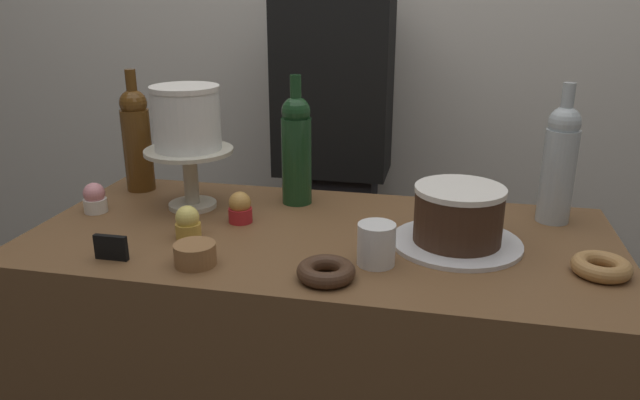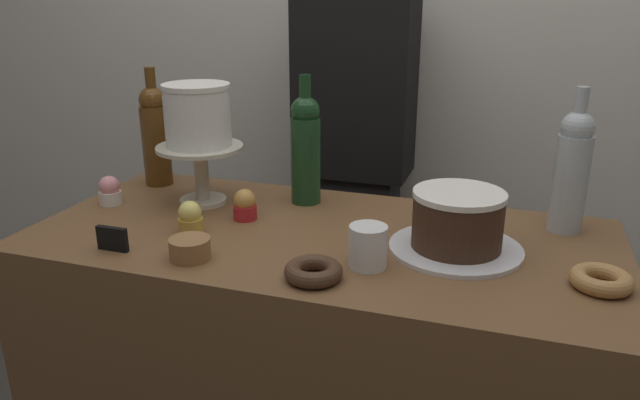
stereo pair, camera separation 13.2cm
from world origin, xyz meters
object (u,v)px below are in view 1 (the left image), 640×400
barista_figure (333,174)px  cupcake_strawberry (95,198)px  wine_bottle_green (296,148)px  donut_maple (601,267)px  donut_chocolate (326,271)px  chocolate_round_cake (458,215)px  cupcake_lemon (188,223)px  price_sign_chalkboard (111,248)px  wine_bottle_clear (559,162)px  wine_bottle_amber (137,138)px  coffee_cup_ceramic (376,244)px  cookie_stack (195,254)px  white_layer_cake (186,118)px  cake_stand_pedestal (190,168)px  cupcake_caramel (240,208)px

barista_figure → cupcake_strawberry: bearing=-126.8°
wine_bottle_green → donut_maple: (0.67, -0.28, -0.13)m
cupcake_strawberry → donut_chocolate: 0.67m
chocolate_round_cake → donut_maple: size_ratio=1.69×
wine_bottle_green → cupcake_lemon: size_ratio=4.38×
cupcake_strawberry → barista_figure: (0.47, 0.63, -0.09)m
wine_bottle_green → price_sign_chalkboard: wine_bottle_green is taller
wine_bottle_clear → cupcake_lemon: 0.85m
wine_bottle_amber → coffee_cup_ceramic: 0.78m
cupcake_strawberry → barista_figure: size_ratio=0.05×
price_sign_chalkboard → cookie_stack: bearing=4.6°
price_sign_chalkboard → donut_maple: bearing=8.2°
donut_maple → wine_bottle_green: bearing=157.3°
chocolate_round_cake → coffee_cup_ceramic: bearing=-141.0°
cupcake_strawberry → wine_bottle_amber: bearing=83.4°
cookie_stack → price_sign_chalkboard: 0.18m
white_layer_cake → chocolate_round_cake: white_layer_cake is taller
cake_stand_pedestal → barista_figure: bearing=65.2°
chocolate_round_cake → donut_maple: 0.29m
chocolate_round_cake → price_sign_chalkboard: size_ratio=2.71×
donut_chocolate → cupcake_caramel: bearing=135.9°
cake_stand_pedestal → wine_bottle_green: 0.27m
barista_figure → cupcake_caramel: bearing=-99.2°
wine_bottle_green → price_sign_chalkboard: size_ratio=4.65×
cupcake_strawberry → donut_chocolate: bearing=-20.8°
white_layer_cake → wine_bottle_amber: bearing=151.6°
wine_bottle_clear → price_sign_chalkboard: (-0.90, -0.42, -0.12)m
wine_bottle_clear → wine_bottle_green: 0.62m
donut_maple → price_sign_chalkboard: bearing=-171.8°
wine_bottle_amber → barista_figure: (0.45, 0.44, -0.20)m
white_layer_cake → cupcake_strawberry: 0.30m
white_layer_cake → cupcake_lemon: (0.07, -0.19, -0.19)m
chocolate_round_cake → cupcake_strawberry: size_ratio=2.55×
wine_bottle_green → cupcake_strawberry: 0.51m
wine_bottle_clear → donut_chocolate: size_ratio=2.91×
wine_bottle_clear → cupcake_lemon: size_ratio=4.38×
price_sign_chalkboard → cupcake_strawberry: bearing=127.3°
donut_chocolate → price_sign_chalkboard: size_ratio=1.60×
cake_stand_pedestal → cupcake_lemon: cake_stand_pedestal is taller
donut_maple → price_sign_chalkboard: price_sign_chalkboard is taller
donut_maple → cupcake_caramel: bearing=171.2°
cupcake_caramel → cookie_stack: size_ratio=0.88×
white_layer_cake → cupcake_caramel: bearing=-25.5°
donut_maple → cupcake_lemon: bearing=179.9°
white_layer_cake → cookie_stack: size_ratio=1.97×
cupcake_strawberry → cupcake_lemon: same height
donut_chocolate → cookie_stack: cookie_stack is taller
cupcake_strawberry → cupcake_caramel: bearing=1.6°
donut_maple → coffee_cup_ceramic: 0.43m
cake_stand_pedestal → barista_figure: size_ratio=0.14×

